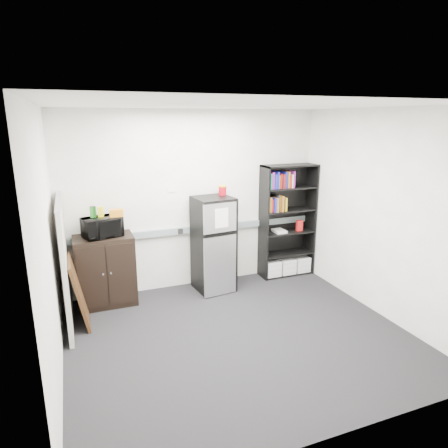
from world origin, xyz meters
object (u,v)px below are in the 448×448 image
cubicle_partition (65,264)px  cabinet (105,270)px  bookshelf (287,222)px  refrigerator (214,244)px  microwave (102,227)px

cubicle_partition → cabinet: cubicle_partition is taller
bookshelf → cubicle_partition: 3.46m
cabinet → refrigerator: (1.59, -0.08, 0.22)m
bookshelf → refrigerator: bookshelf is taller
microwave → refrigerator: (1.59, -0.06, -0.41)m
bookshelf → refrigerator: 1.36m
bookshelf → microwave: size_ratio=3.77×
refrigerator → bookshelf: bearing=-0.5°
microwave → refrigerator: bearing=-19.4°
bookshelf → cubicle_partition: bookshelf is taller
cubicle_partition → refrigerator: bearing=9.3°
cabinet → cubicle_partition: bearing=-140.0°
bookshelf → microwave: 2.94m
cubicle_partition → cabinet: 0.73m
bookshelf → cabinet: (-2.93, -0.06, -0.41)m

